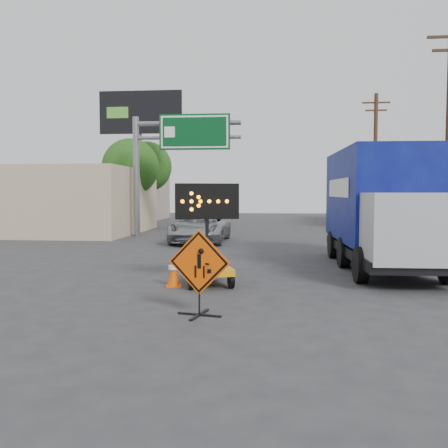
# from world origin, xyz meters

# --- Properties ---
(ground) EXTENTS (100.00, 100.00, 0.00)m
(ground) POSITION_xyz_m (0.00, 0.00, 0.00)
(ground) COLOR #2D2D30
(ground) RESTS_ON ground
(curb_right) EXTENTS (0.40, 60.00, 0.12)m
(curb_right) POSITION_xyz_m (7.20, 15.00, 0.06)
(curb_right) COLOR gray
(curb_right) RESTS_ON ground
(sidewalk_right) EXTENTS (4.00, 60.00, 0.15)m
(sidewalk_right) POSITION_xyz_m (9.50, 15.00, 0.07)
(sidewalk_right) COLOR gray
(sidewalk_right) RESTS_ON ground
(storefront_left_near) EXTENTS (14.00, 10.00, 4.00)m
(storefront_left_near) POSITION_xyz_m (-14.00, 20.00, 2.00)
(storefront_left_near) COLOR tan
(storefront_left_near) RESTS_ON ground
(storefront_left_far) EXTENTS (12.00, 10.00, 4.40)m
(storefront_left_far) POSITION_xyz_m (-15.00, 34.00, 2.20)
(storefront_left_far) COLOR gray
(storefront_left_far) RESTS_ON ground
(building_right_far) EXTENTS (10.00, 14.00, 4.60)m
(building_right_far) POSITION_xyz_m (13.00, 30.00, 2.30)
(building_right_far) COLOR tan
(building_right_far) RESTS_ON ground
(highway_gantry) EXTENTS (6.18, 0.38, 6.90)m
(highway_gantry) POSITION_xyz_m (-4.43, 17.96, 5.07)
(highway_gantry) COLOR slate
(highway_gantry) RESTS_ON ground
(billboard) EXTENTS (6.10, 0.54, 9.85)m
(billboard) POSITION_xyz_m (-8.35, 25.87, 7.35)
(billboard) COLOR slate
(billboard) RESTS_ON ground
(utility_pole_far) EXTENTS (1.80, 0.26, 9.00)m
(utility_pole_far) POSITION_xyz_m (8.00, 24.00, 4.68)
(utility_pole_far) COLOR #442C1D
(utility_pole_far) RESTS_ON ground
(tree_left_near) EXTENTS (3.71, 3.71, 6.03)m
(tree_left_near) POSITION_xyz_m (-8.00, 22.00, 4.16)
(tree_left_near) COLOR #442C1D
(tree_left_near) RESTS_ON ground
(tree_left_far) EXTENTS (4.10, 4.10, 6.66)m
(tree_left_far) POSITION_xyz_m (-9.00, 30.00, 4.60)
(tree_left_far) COLOR #442C1D
(tree_left_far) RESTS_ON ground
(construction_sign) EXTENTS (1.31, 0.94, 1.78)m
(construction_sign) POSITION_xyz_m (-0.17, 0.01, 0.94)
(construction_sign) COLOR black
(construction_sign) RESTS_ON ground
(arrow_board) EXTENTS (1.71, 2.20, 2.77)m
(arrow_board) POSITION_xyz_m (-0.47, 3.50, 0.63)
(arrow_board) COLOR orange
(arrow_board) RESTS_ON ground
(pickup_truck) EXTENTS (2.68, 5.66, 1.56)m
(pickup_truck) POSITION_xyz_m (-2.34, 14.89, 0.78)
(pickup_truck) COLOR #9FA2A6
(pickup_truck) RESTS_ON ground
(box_truck) EXTENTS (2.84, 8.39, 3.96)m
(box_truck) POSITION_xyz_m (4.88, 6.97, 1.80)
(box_truck) COLOR black
(box_truck) RESTS_ON ground
(cone_a) EXTENTS (0.50, 0.50, 0.82)m
(cone_a) POSITION_xyz_m (-1.33, 3.09, 0.41)
(cone_a) COLOR #E14C04
(cone_a) RESTS_ON ground
(cone_b) EXTENTS (0.34, 0.34, 0.63)m
(cone_b) POSITION_xyz_m (-1.51, 6.11, 0.31)
(cone_b) COLOR #E14C04
(cone_b) RESTS_ON ground
(cone_c) EXTENTS (0.42, 0.42, 0.64)m
(cone_c) POSITION_xyz_m (-1.16, 7.42, 0.32)
(cone_c) COLOR #E14C04
(cone_c) RESTS_ON ground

